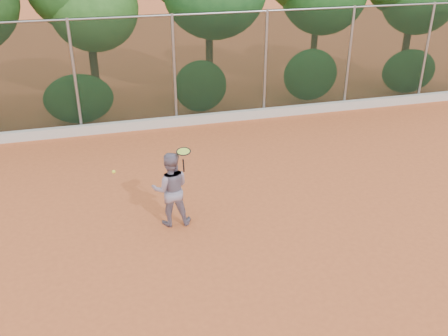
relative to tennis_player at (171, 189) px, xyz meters
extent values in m
plane|color=#C75D2F|center=(1.14, -1.12, -0.84)|extent=(80.00, 80.00, 0.00)
cube|color=beige|center=(1.14, 5.70, -0.69)|extent=(24.00, 0.20, 0.30)
imported|color=gray|center=(0.00, 0.00, 0.00)|extent=(0.88, 0.72, 1.68)
cube|color=black|center=(1.14, 5.88, 0.91)|extent=(24.00, 0.01, 3.50)
cylinder|color=gray|center=(1.14, 5.88, 2.61)|extent=(24.00, 0.06, 0.06)
cylinder|color=gray|center=(-1.86, 5.88, 0.91)|extent=(0.09, 0.09, 3.50)
cylinder|color=gray|center=(1.14, 5.88, 0.91)|extent=(0.09, 0.09, 3.50)
cylinder|color=gray|center=(4.14, 5.88, 0.91)|extent=(0.09, 0.09, 3.50)
cylinder|color=gray|center=(7.14, 5.88, 0.91)|extent=(0.09, 0.09, 3.50)
cylinder|color=gray|center=(10.14, 5.88, 0.91)|extent=(0.09, 0.09, 3.50)
cylinder|color=#402818|center=(-1.26, 8.18, 0.36)|extent=(0.28, 0.28, 2.40)
ellipsoid|color=#2D6322|center=(-1.06, 8.08, 2.56)|extent=(2.90, 2.40, 2.80)
cylinder|color=#452D1A|center=(2.74, 7.88, 0.66)|extent=(0.26, 0.26, 3.00)
cylinder|color=#49331C|center=(6.84, 8.08, 0.51)|extent=(0.24, 0.24, 2.70)
cylinder|color=#472E1B|center=(10.54, 7.68, 0.41)|extent=(0.28, 0.28, 2.50)
ellipsoid|color=#306B29|center=(-1.86, 6.68, 0.01)|extent=(2.20, 1.16, 1.60)
ellipsoid|color=#2D6325|center=(2.14, 6.68, 0.11)|extent=(1.80, 1.04, 1.76)
ellipsoid|color=#2F722B|center=(6.14, 6.68, 0.21)|extent=(2.00, 1.10, 1.84)
ellipsoid|color=#2B5F24|center=(10.14, 6.68, 0.06)|extent=(2.16, 1.12, 1.64)
cylinder|color=black|center=(0.29, -0.02, 0.53)|extent=(0.06, 0.09, 0.32)
torus|color=black|center=(0.29, -0.08, 0.88)|extent=(0.39, 0.39, 0.08)
cylinder|color=#C0E342|center=(0.29, -0.08, 0.88)|extent=(0.33, 0.33, 0.05)
sphere|color=#EEF237|center=(-1.15, -0.51, 0.81)|extent=(0.07, 0.07, 0.07)
camera|label=1|loc=(-1.30, -9.28, 5.11)|focal=40.00mm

